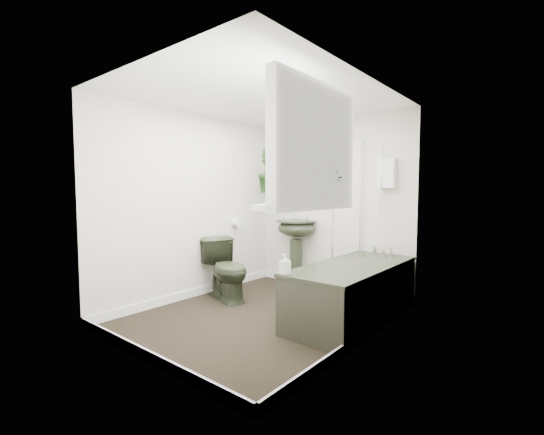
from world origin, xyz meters
The scene contains 22 objects.
floor centered at (0.00, 0.00, -0.01)m, with size 2.30×2.80×0.02m, color black.
ceiling centered at (0.00, 0.00, 2.31)m, with size 2.30×2.80×0.02m, color white.
wall_back centered at (0.00, 1.41, 1.15)m, with size 2.30×0.02×2.30m, color white.
wall_front centered at (0.00, -1.41, 1.15)m, with size 2.30×0.02×2.30m, color white.
wall_left centered at (-1.16, 0.00, 1.15)m, with size 0.02×2.80×2.30m, color white.
wall_right centered at (1.16, 0.00, 1.15)m, with size 0.02×2.80×2.30m, color white.
skirting centered at (0.00, 0.00, 0.05)m, with size 2.30×2.80×0.10m, color white.
bathtub centered at (0.80, 0.50, 0.29)m, with size 0.72×1.72×0.58m, color #272E1D, non-canonical shape.
bath_screen centered at (0.47, 0.99, 1.28)m, with size 0.04×0.72×1.40m, color silver, non-canonical shape.
shower_box centered at (0.80, 1.34, 1.55)m, with size 0.20×0.10×0.35m, color white.
oval_mirror centered at (-0.45, 1.37, 1.50)m, with size 0.46×0.03×0.62m, color #C0AC98.
wall_sconce centered at (-0.85, 1.36, 1.40)m, with size 0.04×0.04×0.22m, color black.
toilet_roll_holder centered at (-1.10, 0.70, 0.90)m, with size 0.11×0.11×0.11m, color white.
window_recess centered at (1.09, -0.70, 1.65)m, with size 0.08×1.00×0.90m, color white.
window_sill centered at (1.02, -0.70, 1.23)m, with size 0.18×1.00×0.04m, color white.
window_blinds centered at (1.04, -0.70, 1.65)m, with size 0.01×0.86×0.76m, color white.
toilet centered at (-0.74, 0.17, 0.38)m, with size 0.42×0.74×0.75m, color #272E1D.
pedestal_sink centered at (-0.45, 1.24, 0.47)m, with size 0.55×0.47×0.94m, color #272E1D, non-canonical shape.
sill_plant centered at (1.05, -0.40, 1.37)m, with size 0.22×0.19×0.24m, color black.
hanging_plant centered at (-0.70, 0.95, 1.61)m, with size 0.33×0.27×0.60m, color black.
soap_bottle centered at (0.51, -0.29, 0.67)m, with size 0.08×0.08×0.18m, color black.
hanging_pot centered at (-0.70, 0.95, 1.85)m, with size 0.16×0.16×0.12m, color #2E2717.
Camera 1 is at (2.49, -2.91, 1.33)m, focal length 24.00 mm.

